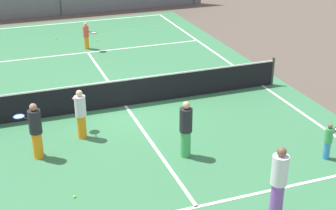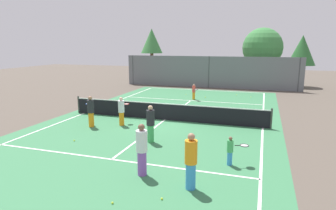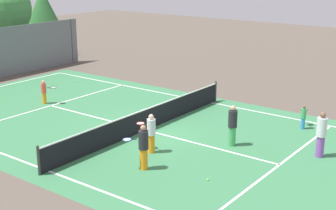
% 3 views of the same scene
% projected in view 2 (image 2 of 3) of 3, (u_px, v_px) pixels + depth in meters
% --- Properties ---
extents(ground_plane, '(80.00, 80.00, 0.00)m').
position_uv_depth(ground_plane, '(165.00, 120.00, 17.29)').
color(ground_plane, brown).
extents(court_surface, '(13.00, 25.00, 0.01)m').
position_uv_depth(court_surface, '(165.00, 120.00, 17.29)').
color(court_surface, '#387A4C').
rests_on(court_surface, ground_plane).
extents(tennis_net, '(11.90, 0.10, 1.10)m').
position_uv_depth(tennis_net, '(165.00, 112.00, 17.18)').
color(tennis_net, '#333833').
rests_on(tennis_net, ground_plane).
extents(perimeter_fence, '(18.00, 0.12, 3.20)m').
position_uv_depth(perimeter_fence, '(209.00, 72.00, 29.99)').
color(perimeter_fence, slate).
rests_on(perimeter_fence, ground_plane).
extents(tree_0, '(4.16, 4.16, 6.11)m').
position_uv_depth(tree_0, '(263.00, 48.00, 30.96)').
color(tree_0, brown).
rests_on(tree_0, ground_plane).
extents(tree_1, '(2.76, 2.76, 5.33)m').
position_uv_depth(tree_1, '(302.00, 51.00, 30.17)').
color(tree_1, brown).
rests_on(tree_1, ground_plane).
extents(tree_2, '(2.56, 2.56, 6.21)m').
position_uv_depth(tree_2, '(152.00, 42.00, 34.55)').
color(tree_2, brown).
rests_on(tree_2, ground_plane).
extents(player_0, '(0.64, 0.82, 1.26)m').
position_uv_depth(player_0, '(194.00, 91.00, 23.61)').
color(player_0, orange).
rests_on(player_0, ground_plane).
extents(player_1, '(0.38, 0.38, 1.80)m').
position_uv_depth(player_1, '(142.00, 149.00, 9.82)').
color(player_1, purple).
rests_on(player_1, ground_plane).
extents(player_2, '(0.82, 0.49, 1.09)m').
position_uv_depth(player_2, '(231.00, 150.00, 10.71)').
color(player_2, '#388CD8').
rests_on(player_2, ground_plane).
extents(player_3, '(0.80, 0.84, 1.68)m').
position_uv_depth(player_3, '(91.00, 111.00, 15.70)').
color(player_3, orange).
rests_on(player_3, ground_plane).
extents(player_4, '(0.36, 0.36, 1.71)m').
position_uv_depth(player_4, '(151.00, 124.00, 13.19)').
color(player_4, '#3FA559').
rests_on(player_4, ground_plane).
extents(player_5, '(0.37, 0.91, 1.58)m').
position_uv_depth(player_5, '(121.00, 111.00, 16.00)').
color(player_5, orange).
rests_on(player_5, ground_plane).
extents(player_6, '(0.38, 0.38, 1.78)m').
position_uv_depth(player_6, '(191.00, 161.00, 8.86)').
color(player_6, '#388CD8').
rests_on(player_6, ground_plane).
extents(tennis_ball_0, '(0.07, 0.07, 0.07)m').
position_uv_depth(tennis_ball_0, '(162.00, 199.00, 8.38)').
color(tennis_ball_0, '#CCE533').
rests_on(tennis_ball_0, ground_plane).
extents(tennis_ball_1, '(0.07, 0.07, 0.07)m').
position_uv_depth(tennis_ball_1, '(74.00, 141.00, 13.47)').
color(tennis_ball_1, '#CCE533').
rests_on(tennis_ball_1, ground_plane).
extents(tennis_ball_2, '(0.07, 0.07, 0.07)m').
position_uv_depth(tennis_ball_2, '(205.00, 97.00, 24.53)').
color(tennis_ball_2, '#CCE533').
rests_on(tennis_ball_2, ground_plane).
extents(tennis_ball_3, '(0.07, 0.07, 0.07)m').
position_uv_depth(tennis_ball_3, '(236.00, 95.00, 25.73)').
color(tennis_ball_3, '#CCE533').
rests_on(tennis_ball_3, ground_plane).
extents(tennis_ball_4, '(0.07, 0.07, 0.07)m').
position_uv_depth(tennis_ball_4, '(132.00, 116.00, 18.16)').
color(tennis_ball_4, '#CCE533').
rests_on(tennis_ball_4, ground_plane).
extents(tennis_ball_5, '(0.07, 0.07, 0.07)m').
position_uv_depth(tennis_ball_5, '(251.00, 97.00, 24.68)').
color(tennis_ball_5, '#CCE533').
rests_on(tennis_ball_5, ground_plane).
extents(tennis_ball_7, '(0.07, 0.07, 0.07)m').
position_uv_depth(tennis_ball_7, '(112.00, 203.00, 8.17)').
color(tennis_ball_7, '#CCE533').
rests_on(tennis_ball_7, ground_plane).
extents(tennis_ball_8, '(0.07, 0.07, 0.07)m').
position_uv_depth(tennis_ball_8, '(186.00, 94.00, 25.99)').
color(tennis_ball_8, '#CCE533').
rests_on(tennis_ball_8, ground_plane).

